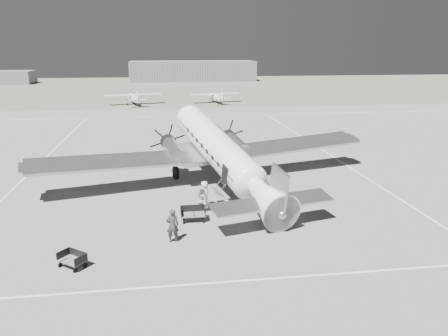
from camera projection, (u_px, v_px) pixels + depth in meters
ground at (236, 190)px, 35.24m from camera, size 260.00×260.00×0.00m
taxi_line_near at (283, 278)px, 21.88m from camera, size 60.00×0.15×0.01m
taxi_line_right at (376, 184)px, 36.85m from camera, size 0.15×80.00×0.01m
taxi_line_left at (37, 166)px, 42.36m from camera, size 0.15×60.00×0.01m
taxi_line_horizon at (197, 116)px, 73.41m from camera, size 90.00×0.15×0.01m
grass_infield at (182, 87)px, 125.88m from camera, size 260.00×90.00×0.01m
hangar_main at (193, 71)px, 149.53m from camera, size 42.00×14.00×6.60m
shed_secondary at (3, 77)px, 137.03m from camera, size 18.00×10.00×4.00m
dc3_airliner at (221, 154)px, 35.27m from camera, size 34.30×27.67×5.73m
light_plane_left at (134, 99)px, 87.12m from camera, size 13.12×11.49×2.36m
light_plane_right at (216, 98)px, 90.00m from camera, size 11.89×10.32×2.18m
baggage_cart_near at (193, 214)px, 28.92m from camera, size 1.74×1.24×0.98m
baggage_cart_far at (72, 260)px, 22.82m from camera, size 1.81×1.74×0.84m
ground_crew at (173, 225)px, 25.72m from camera, size 0.81×0.59×2.05m
ramp_agent at (203, 200)px, 30.33m from camera, size 0.85×1.01×1.87m
passenger at (205, 194)px, 31.37m from camera, size 0.84×1.07×1.94m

